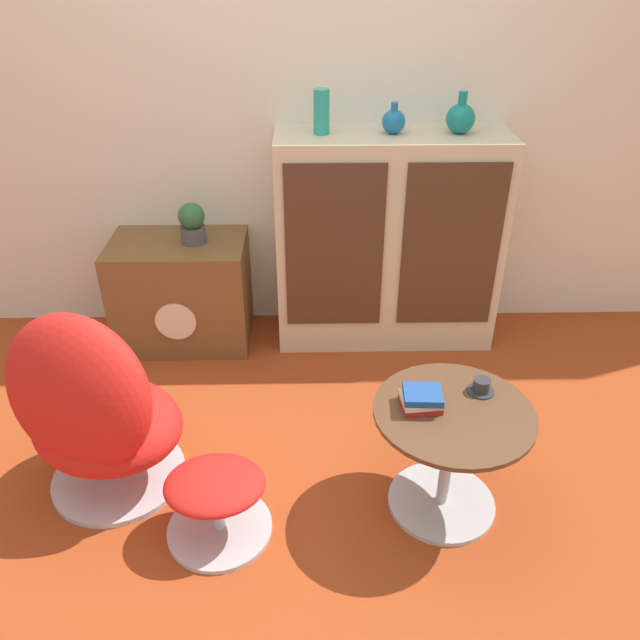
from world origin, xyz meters
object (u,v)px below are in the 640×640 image
at_px(teacup, 481,387).
at_px(tv_console, 182,292).
at_px(egg_chair, 94,412).
at_px(ottoman, 216,496).
at_px(coffee_table, 449,448).
at_px(book_stack, 421,399).
at_px(vase_leftmost, 321,112).
at_px(vase_inner_left, 394,121).
at_px(potted_plant, 192,223).
at_px(vase_inner_right, 461,118).
at_px(sideboard, 387,242).

bearing_deg(teacup, tv_console, 139.34).
bearing_deg(egg_chair, ottoman, -26.18).
bearing_deg(egg_chair, tv_console, 83.37).
height_order(ottoman, coffee_table, coffee_table).
height_order(ottoman, book_stack, book_stack).
xyz_separation_m(egg_chair, book_stack, (1.17, -0.09, 0.11)).
bearing_deg(vase_leftmost, coffee_table, -70.56).
xyz_separation_m(egg_chair, vase_inner_left, (1.18, 1.12, 0.76)).
distance_m(ottoman, vase_inner_left, 1.80).
height_order(ottoman, vase_leftmost, vase_leftmost).
height_order(vase_inner_left, potted_plant, vase_inner_left).
distance_m(egg_chair, coffee_table, 1.30).
bearing_deg(vase_inner_left, vase_inner_right, 0.00).
bearing_deg(book_stack, tv_console, 131.67).
height_order(vase_inner_left, book_stack, vase_inner_left).
bearing_deg(sideboard, egg_chair, -136.89).
relative_size(tv_console, vase_leftmost, 3.43).
bearing_deg(teacup, egg_chair, 179.59).
distance_m(sideboard, vase_leftmost, 0.72).
xyz_separation_m(vase_inner_left, book_stack, (-0.01, -1.21, -0.65)).
xyz_separation_m(sideboard, tv_console, (-1.06, -0.03, -0.26)).
distance_m(vase_inner_left, book_stack, 1.37).
relative_size(ottoman, potted_plant, 1.88).
bearing_deg(egg_chair, vase_leftmost, 52.62).
bearing_deg(tv_console, teacup, -40.66).
bearing_deg(vase_leftmost, sideboard, -0.66).
distance_m(vase_leftmost, vase_inner_right, 0.64).
bearing_deg(ottoman, vase_leftmost, 73.38).
relative_size(sideboard, vase_inner_right, 5.94).
xyz_separation_m(sideboard, coffee_table, (0.10, -1.23, -0.26)).
distance_m(vase_inner_right, book_stack, 1.41).
height_order(tv_console, vase_inner_right, vase_inner_right).
height_order(egg_chair, book_stack, egg_chair).
relative_size(sideboard, book_stack, 7.57).
distance_m(tv_console, potted_plant, 0.40).
xyz_separation_m(vase_leftmost, vase_inner_left, (0.33, 0.00, -0.04)).
relative_size(vase_inner_left, potted_plant, 0.69).
relative_size(egg_chair, coffee_table, 1.45).
xyz_separation_m(vase_inner_left, potted_plant, (-0.96, -0.03, -0.48)).
xyz_separation_m(egg_chair, teacup, (1.40, -0.01, 0.10)).
relative_size(coffee_table, vase_inner_left, 4.00).
bearing_deg(egg_chair, potted_plant, 78.63).
distance_m(vase_leftmost, book_stack, 1.43).
xyz_separation_m(egg_chair, ottoman, (0.45, -0.22, -0.20)).
xyz_separation_m(vase_inner_right, book_stack, (-0.32, -1.21, -0.66)).
xyz_separation_m(vase_inner_left, teacup, (0.22, -1.13, -0.66)).
distance_m(vase_inner_left, teacup, 1.32).
relative_size(vase_leftmost, book_stack, 1.35).
bearing_deg(sideboard, coffee_table, -85.41).
height_order(tv_console, egg_chair, egg_chair).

